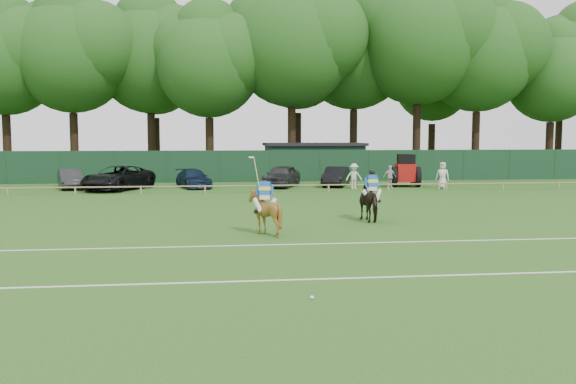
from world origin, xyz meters
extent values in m
plane|color=#1E4C14|center=(0.00, 0.00, 0.00)|extent=(160.00, 160.00, 0.00)
imported|color=black|center=(4.26, 4.25, 0.83)|extent=(1.17, 2.07, 1.65)
imported|color=brown|center=(-0.58, 1.20, 0.83)|extent=(1.54, 1.68, 1.65)
imported|color=#2E2E30|center=(-12.23, 22.24, 0.68)|extent=(2.63, 4.38, 1.36)
imported|color=black|center=(-8.83, 20.99, 0.81)|extent=(4.90, 6.43, 1.62)
imported|color=#13203C|center=(-3.85, 22.05, 0.64)|extent=(2.95, 4.72, 1.28)
imported|color=#333336|center=(2.36, 21.91, 0.79)|extent=(3.47, 4.97, 1.57)
imported|color=black|center=(6.35, 22.19, 0.70)|extent=(2.92, 4.51, 1.40)
imported|color=beige|center=(7.12, 19.86, 0.87)|extent=(1.14, 0.68, 1.74)
imported|color=beige|center=(9.71, 20.08, 0.80)|extent=(0.98, 0.50, 1.60)
imported|color=silver|center=(13.19, 19.21, 0.92)|extent=(1.07, 0.97, 1.84)
cube|color=silver|center=(4.26, 4.25, 1.40)|extent=(0.39, 0.31, 0.18)
cube|color=blue|center=(4.26, 4.25, 1.72)|extent=(0.44, 0.36, 0.51)
cube|color=yellow|center=(4.26, 4.25, 1.70)|extent=(0.47, 0.35, 0.18)
sphere|color=black|center=(4.26, 4.25, 2.09)|extent=(0.25, 0.25, 0.25)
cylinder|color=silver|center=(4.52, 4.24, 1.10)|extent=(0.41, 0.38, 0.59)
cylinder|color=silver|center=(4.01, 4.16, 1.10)|extent=(0.42, 0.32, 0.59)
cube|color=silver|center=(-0.58, 1.20, 1.40)|extent=(0.40, 0.31, 0.18)
cube|color=blue|center=(-0.58, 1.20, 1.72)|extent=(0.44, 0.36, 0.51)
cube|color=yellow|center=(-0.58, 1.20, 1.70)|extent=(0.47, 0.35, 0.18)
sphere|color=black|center=(-0.58, 1.20, 2.09)|extent=(0.25, 0.25, 0.25)
cylinder|color=silver|center=(-0.33, 1.11, 1.10)|extent=(0.42, 0.32, 0.59)
cylinder|color=silver|center=(-0.84, 1.19, 1.10)|extent=(0.41, 0.38, 0.59)
cylinder|color=tan|center=(-0.87, 1.29, 2.27)|extent=(0.19, 0.61, 1.17)
sphere|color=silver|center=(-0.29, -7.87, 0.04)|extent=(0.09, 0.09, 0.09)
cube|color=silver|center=(0.00, -6.00, 0.01)|extent=(60.00, 0.10, 0.01)
cube|color=silver|center=(0.00, -1.00, 0.01)|extent=(60.00, 0.10, 0.01)
cube|color=#997F5B|center=(0.00, 18.00, 0.45)|extent=(62.00, 0.08, 0.08)
cube|color=#14351E|center=(0.00, 27.00, 1.25)|extent=(92.00, 0.04, 2.50)
cube|color=#14331E|center=(6.00, 30.00, 1.40)|extent=(8.00, 4.00, 2.80)
cube|color=black|center=(6.00, 30.00, 2.92)|extent=(8.40, 4.40, 0.24)
cube|color=#A5110F|center=(11.27, 21.50, 1.02)|extent=(1.66, 2.52, 1.26)
cube|color=black|center=(11.19, 21.12, 1.89)|extent=(1.37, 1.45, 0.87)
cylinder|color=black|center=(10.33, 20.98, 0.73)|extent=(0.55, 1.48, 1.46)
cylinder|color=black|center=(11.95, 20.68, 0.73)|extent=(0.55, 1.48, 1.46)
cylinder|color=black|center=(10.73, 22.59, 0.39)|extent=(0.43, 0.82, 0.78)
cylinder|color=black|center=(12.16, 22.32, 0.39)|extent=(0.43, 0.82, 0.78)
camera|label=1|loc=(-2.43, -20.98, 3.63)|focal=38.00mm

